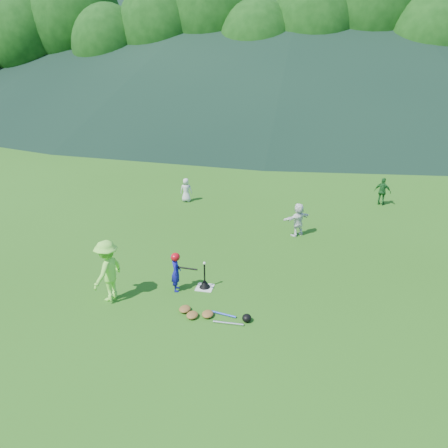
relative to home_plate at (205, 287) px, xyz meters
name	(u,v)px	position (x,y,z in m)	size (l,w,h in m)	color
ground	(205,288)	(0.00, 0.00, -0.01)	(120.00, 120.00, 0.00)	#285B15
home_plate	(205,287)	(0.00, 0.00, 0.00)	(0.45, 0.45, 0.02)	silver
baseball	(204,263)	(0.00, 0.00, 0.73)	(0.08, 0.08, 0.08)	white
batter_child	(176,272)	(-0.70, -0.27, 0.52)	(0.38, 0.25, 1.05)	navy
adult_coach	(108,271)	(-2.24, -1.04, 0.79)	(1.04, 0.60, 1.61)	#87F146
fielder_a	(186,190)	(-2.62, 7.07, 0.50)	(0.50, 0.32, 1.02)	silver
fielder_c	(383,192)	(5.49, 8.33, 0.57)	(0.68, 0.28, 1.16)	#1A5921
fielder_d	(298,220)	(2.24, 4.25, 0.57)	(1.08, 0.35, 1.17)	white
batting_tee	(205,284)	(0.00, 0.00, 0.12)	(0.30, 0.30, 0.68)	black
batter_gear	(176,258)	(-0.68, -0.27, 0.94)	(0.73, 0.26, 0.41)	#B40C15
equipment_pile	(208,314)	(0.41, -1.34, 0.06)	(1.80, 0.56, 0.19)	olive
outfield_fence	(286,120)	(0.00, 28.00, 0.69)	(70.07, 0.08, 1.33)	gray
tree_line	(298,28)	(0.20, 33.83, 8.20)	(70.04, 11.40, 14.82)	#382314
distant_hills	(272,4)	(-7.63, 81.81, 14.97)	(155.00, 140.00, 32.00)	black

